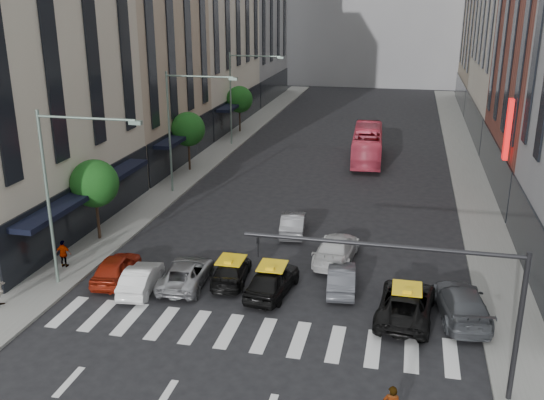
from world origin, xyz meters
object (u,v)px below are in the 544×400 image
Objects in this scene: taxi_left at (231,271)px; taxi_center at (272,280)px; streetlamp_far at (240,87)px; car_red at (116,268)px; streetlamp_mid at (181,117)px; streetlamp_near at (63,177)px; pedestrian_far at (64,254)px; car_white_front at (141,279)px; bus at (367,144)px.

taxi_center is at bearing 153.49° from taxi_left.
car_red is (1.78, -30.82, -5.20)m from streetlamp_far.
streetlamp_mid is 16.58m from taxi_left.
streetlamp_near is 16.00m from streetlamp_mid.
streetlamp_mid is at bearing -90.00° from streetlamp_far.
taxi_left is 2.73× the size of pedestrian_far.
taxi_left is at bearing -75.38° from streetlamp_far.
streetlamp_mid reaches higher than car_red.
car_white_front is 6.68m from taxi_center.
streetlamp_far is 13.87m from bus.
streetlamp_mid is at bearing -66.70° from taxi_left.
bus is at bearing -115.31° from car_white_front.
streetlamp_near is at bearing 27.66° from car_red.
car_red is (1.78, 1.18, -5.20)m from streetlamp_near.
taxi_left is 0.39× the size of bus.
bus is (11.01, 27.81, 0.79)m from car_red.
car_red is at bearing -86.69° from streetlamp_far.
streetlamp_mid is 2.15× the size of taxi_left.
car_red reaches higher than taxi_left.
streetlamp_mid is at bearing -98.18° from pedestrian_far.
taxi_center reaches higher than car_red.
pedestrian_far is at bearing 5.89° from taxi_center.
car_white_front is at bearing 162.90° from pedestrian_far.
bus is (12.80, -3.01, -4.41)m from streetlamp_far.
streetlamp_near and streetlamp_far have the same top height.
streetlamp_far is at bearing -64.16° from taxi_center.
car_white_front is 0.90× the size of taxi_center.
streetlamp_near is 2.19× the size of car_red.
streetlamp_mid is 2.19× the size of car_red.
car_white_front is (3.55, 0.35, -5.25)m from streetlamp_near.
car_white_front is 0.95× the size of taxi_left.
car_white_front is at bearing 5.61° from streetlamp_near.
streetlamp_near is 5.62m from car_red.
streetlamp_mid is at bearing 90.00° from streetlamp_near.
taxi_center is (8.36, 0.26, 0.06)m from car_red.
streetlamp_near and streetlamp_mid have the same top height.
bus reaches higher than car_white_front.
taxi_center is 2.89× the size of pedestrian_far.
bus is at bearing -106.95° from taxi_left.
streetlamp_near reaches higher than car_white_front.
car_white_front is at bearing 19.07° from taxi_left.
streetlamp_far reaches higher than pedestrian_far.
streetlamp_far is at bearing -94.78° from pedestrian_far.
pedestrian_far is at bearing -93.04° from streetlamp_far.
bus is at bearing -117.43° from car_red.
taxi_center is at bearing 175.97° from car_red.
taxi_center is (2.40, -0.89, 0.15)m from taxi_left.
bus is (2.65, 27.55, 0.73)m from taxi_center.
streetlamp_near is 5.53m from pedestrian_far.
taxi_left is 2.57m from taxi_center.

